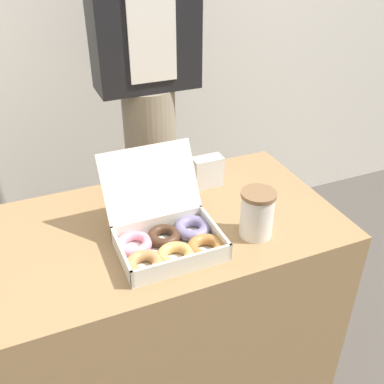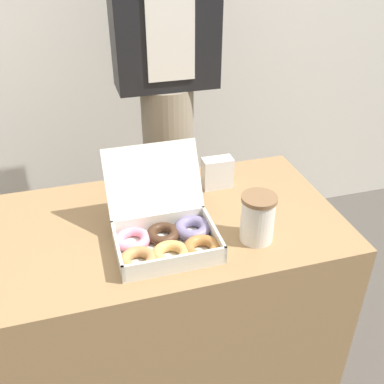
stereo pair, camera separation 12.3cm
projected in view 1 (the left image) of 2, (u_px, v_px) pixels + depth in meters
The scene contains 6 objects.
ground_plane at pixel (169, 378), 1.76m from camera, with size 14.00×14.00×0.00m, color #4C4742.
table at pixel (166, 311), 1.56m from camera, with size 1.08×0.60×0.75m.
donut_box at pixel (169, 238), 1.24m from camera, with size 0.31×0.32×0.23m.
coffee_cup at pixel (257, 214), 1.28m from camera, with size 0.10×0.10×0.14m.
napkin_holder at pixel (208, 172), 1.52m from camera, with size 0.10×0.05×0.11m.
person_customer at pixel (147, 79), 1.68m from camera, with size 0.38×0.22×1.83m.
Camera 1 is at (-0.34, -1.05, 1.55)m, focal length 42.00 mm.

